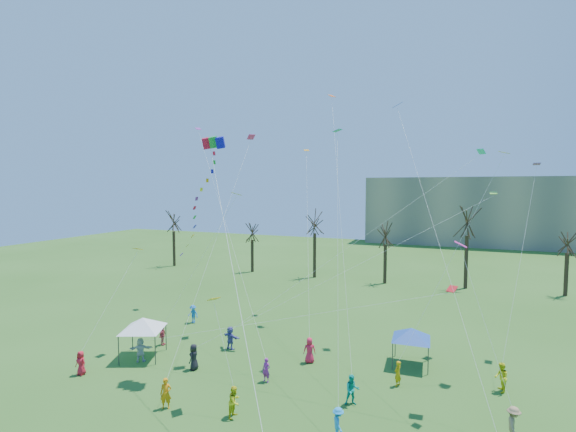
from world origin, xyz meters
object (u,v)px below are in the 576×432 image
at_px(big_box_kite, 202,206).
at_px(canopy_tent_white, 143,324).
at_px(distant_building, 508,211).
at_px(canopy_tent_blue, 411,334).

bearing_deg(big_box_kite, canopy_tent_white, 172.95).
height_order(distant_building, canopy_tent_white, distant_building).
bearing_deg(canopy_tent_white, canopy_tent_blue, 17.95).
bearing_deg(canopy_tent_blue, canopy_tent_white, -162.05).
distance_m(distant_building, canopy_tent_blue, 71.77).
bearing_deg(distant_building, canopy_tent_blue, -101.66).
bearing_deg(distant_building, canopy_tent_white, -113.55).
relative_size(distant_building, canopy_tent_blue, 16.56).
bearing_deg(big_box_kite, distant_building, 70.43).
xyz_separation_m(big_box_kite, canopy_tent_blue, (12.87, 6.80, -9.18)).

